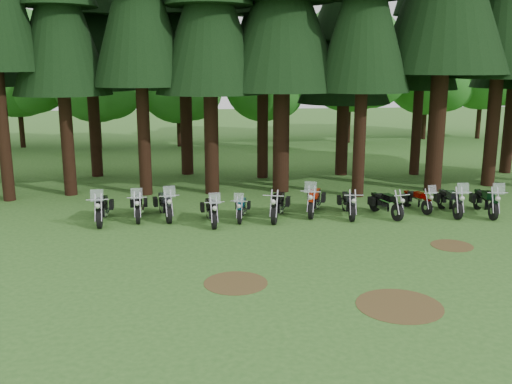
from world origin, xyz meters
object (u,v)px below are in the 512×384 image
(motorcycle_0, at_px, (102,209))
(motorcycle_11, at_px, (486,202))
(motorcycle_4, at_px, (242,209))
(motorcycle_8, at_px, (386,205))
(motorcycle_3, at_px, (211,211))
(motorcycle_6, at_px, (314,201))
(motorcycle_5, at_px, (278,206))
(motorcycle_1, at_px, (138,206))
(motorcycle_7, at_px, (348,204))
(motorcycle_9, at_px, (417,201))
(motorcycle_10, at_px, (450,202))
(motorcycle_2, at_px, (165,205))

(motorcycle_0, relative_size, motorcycle_11, 1.00)
(motorcycle_0, distance_m, motorcycle_4, 5.38)
(motorcycle_8, bearing_deg, motorcycle_3, 167.65)
(motorcycle_6, height_order, motorcycle_11, motorcycle_6)
(motorcycle_11, bearing_deg, motorcycle_5, -175.20)
(motorcycle_5, height_order, motorcycle_11, motorcycle_11)
(motorcycle_1, height_order, motorcycle_7, motorcycle_1)
(motorcycle_9, bearing_deg, motorcycle_8, -169.64)
(motorcycle_4, distance_m, motorcycle_11, 9.88)
(motorcycle_4, bearing_deg, motorcycle_11, 8.74)
(motorcycle_4, bearing_deg, motorcycle_10, 10.01)
(motorcycle_0, xyz_separation_m, motorcycle_11, (15.25, -0.57, -0.00))
(motorcycle_9, distance_m, motorcycle_11, 2.68)
(motorcycle_4, bearing_deg, motorcycle_2, -178.92)
(motorcycle_3, bearing_deg, motorcycle_5, 4.44)
(motorcycle_4, distance_m, motorcycle_7, 4.30)
(motorcycle_3, height_order, motorcycle_9, motorcycle_3)
(motorcycle_2, relative_size, motorcycle_4, 1.20)
(motorcycle_1, xyz_separation_m, motorcycle_6, (7.05, -0.06, 0.04))
(motorcycle_3, bearing_deg, motorcycle_8, -2.72)
(motorcycle_1, xyz_separation_m, motorcycle_11, (13.91, -0.99, 0.03))
(motorcycle_3, height_order, motorcycle_5, motorcycle_3)
(motorcycle_1, distance_m, motorcycle_10, 12.53)
(motorcycle_0, xyz_separation_m, motorcycle_1, (1.34, 0.42, -0.03))
(motorcycle_2, distance_m, motorcycle_5, 4.47)
(motorcycle_0, bearing_deg, motorcycle_7, -2.34)
(motorcycle_10, bearing_deg, motorcycle_6, 176.05)
(motorcycle_0, bearing_deg, motorcycle_2, 7.49)
(motorcycle_4, distance_m, motorcycle_10, 8.48)
(motorcycle_3, xyz_separation_m, motorcycle_11, (11.08, 0.07, 0.03))
(motorcycle_2, bearing_deg, motorcycle_7, -15.84)
(motorcycle_0, distance_m, motorcycle_9, 12.74)
(motorcycle_5, relative_size, motorcycle_8, 1.08)
(motorcycle_6, bearing_deg, motorcycle_9, 20.08)
(motorcycle_4, xyz_separation_m, motorcycle_6, (3.02, 0.51, 0.10))
(motorcycle_10, bearing_deg, motorcycle_7, -179.15)
(motorcycle_1, bearing_deg, motorcycle_5, -9.37)
(motorcycle_4, relative_size, motorcycle_8, 0.91)
(motorcycle_5, bearing_deg, motorcycle_7, 18.38)
(motorcycle_7, bearing_deg, motorcycle_9, 15.03)
(motorcycle_5, xyz_separation_m, motorcycle_7, (2.86, 0.02, -0.03))
(motorcycle_7, bearing_deg, motorcycle_3, -169.37)
(motorcycle_1, xyz_separation_m, motorcycle_2, (1.04, -0.04, 0.02))
(motorcycle_5, bearing_deg, motorcycle_2, -169.27)
(motorcycle_1, bearing_deg, motorcycle_2, -5.50)
(motorcycle_11, bearing_deg, motorcycle_0, -174.72)
(motorcycle_3, bearing_deg, motorcycle_6, 7.91)
(motorcycle_4, height_order, motorcycle_10, motorcycle_10)
(motorcycle_3, height_order, motorcycle_11, motorcycle_11)
(motorcycle_1, height_order, motorcycle_8, motorcycle_1)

